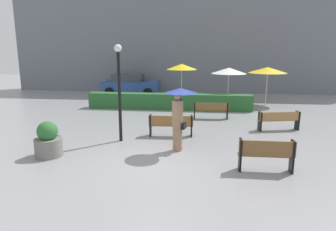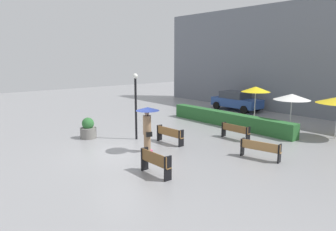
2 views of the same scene
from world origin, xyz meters
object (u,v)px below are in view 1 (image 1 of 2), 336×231
(pedestrian_with_umbrella, at_px, (179,109))
(bench_mid_center, at_px, (171,124))
(planter_pot, at_px, (48,141))
(patio_umbrella_yellow, at_px, (182,67))
(bench_near_right, at_px, (266,153))
(bench_back_row, at_px, (211,109))
(lamp_post, at_px, (119,82))
(patio_umbrella_yellow_far, at_px, (268,70))
(bench_far_right, at_px, (279,119))
(parked_car, at_px, (130,84))
(patio_umbrella_white, at_px, (229,71))

(pedestrian_with_umbrella, bearing_deg, bench_mid_center, 104.90)
(planter_pot, bearing_deg, pedestrian_with_umbrella, 13.99)
(planter_pot, bearing_deg, bench_mid_center, 36.84)
(planter_pot, height_order, patio_umbrella_yellow, patio_umbrella_yellow)
(bench_near_right, bearing_deg, patio_umbrella_yellow, 106.51)
(bench_mid_center, bearing_deg, planter_pot, -143.16)
(patio_umbrella_yellow, bearing_deg, planter_pot, -108.78)
(bench_back_row, distance_m, lamp_post, 5.68)
(bench_near_right, relative_size, bench_mid_center, 0.88)
(bench_near_right, relative_size, patio_umbrella_yellow, 0.62)
(planter_pot, bearing_deg, patio_umbrella_yellow_far, 49.93)
(bench_far_right, bearing_deg, pedestrian_with_umbrella, -141.69)
(bench_far_right, distance_m, parked_car, 12.88)
(bench_far_right, xyz_separation_m, bench_mid_center, (-4.50, -1.45, 0.02))
(pedestrian_with_umbrella, bearing_deg, bench_near_right, -30.75)
(patio_umbrella_white, xyz_separation_m, patio_umbrella_yellow_far, (2.37, 0.58, 0.02))
(bench_back_row, height_order, parked_car, parked_car)
(bench_near_right, distance_m, patio_umbrella_yellow_far, 11.26)
(patio_umbrella_yellow, bearing_deg, bench_far_right, -52.94)
(bench_near_right, distance_m, patio_umbrella_yellow, 11.51)
(bench_far_right, height_order, planter_pot, planter_pot)
(planter_pot, relative_size, patio_umbrella_yellow_far, 0.50)
(bench_mid_center, height_order, patio_umbrella_white, patio_umbrella_white)
(patio_umbrella_yellow, distance_m, patio_umbrella_yellow_far, 5.26)
(bench_mid_center, bearing_deg, pedestrian_with_umbrella, -75.10)
(bench_back_row, height_order, lamp_post, lamp_post)
(patio_umbrella_white, bearing_deg, bench_mid_center, -110.95)
(parked_car, bearing_deg, patio_umbrella_yellow, -38.35)
(bench_far_right, height_order, bench_mid_center, bench_mid_center)
(patio_umbrella_yellow, bearing_deg, lamp_post, -101.08)
(pedestrian_with_umbrella, xyz_separation_m, planter_pot, (-4.16, -1.04, -0.96))
(bench_back_row, relative_size, parked_car, 0.42)
(bench_back_row, distance_m, patio_umbrella_yellow_far, 5.80)
(bench_mid_center, relative_size, lamp_post, 0.49)
(bench_far_right, distance_m, patio_umbrella_yellow_far, 6.46)
(bench_far_right, distance_m, bench_mid_center, 4.73)
(bench_mid_center, xyz_separation_m, pedestrian_with_umbrella, (0.46, -1.73, 0.96))
(pedestrian_with_umbrella, height_order, patio_umbrella_yellow_far, patio_umbrella_yellow_far)
(bench_back_row, xyz_separation_m, lamp_post, (-3.45, -4.16, 1.73))
(planter_pot, relative_size, patio_umbrella_white, 0.50)
(planter_pot, height_order, patio_umbrella_yellow_far, patio_umbrella_yellow_far)
(bench_far_right, distance_m, planter_pot, 9.22)
(pedestrian_with_umbrella, relative_size, patio_umbrella_yellow, 0.87)
(lamp_post, relative_size, patio_umbrella_white, 1.55)
(bench_near_right, distance_m, planter_pot, 6.79)
(bench_back_row, xyz_separation_m, patio_umbrella_yellow, (-1.80, 4.30, 1.82))
(lamp_post, bearing_deg, bench_near_right, -26.57)
(bench_far_right, relative_size, pedestrian_with_umbrella, 0.84)
(bench_back_row, bearing_deg, parked_car, 128.03)
(bench_near_right, relative_size, bench_back_row, 0.89)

